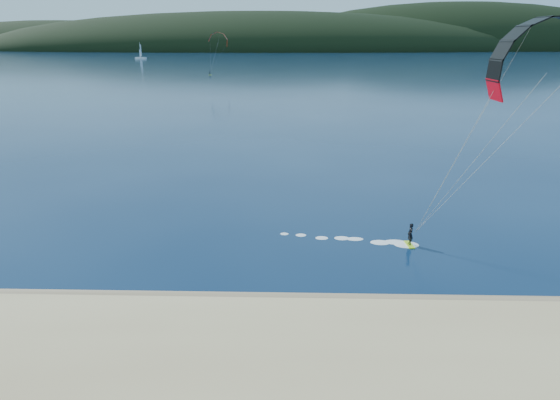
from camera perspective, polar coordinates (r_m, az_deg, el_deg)
ground at (r=26.76m, az=-7.67°, el=-17.24°), size 1800.00×1800.00×0.00m
wet_sand at (r=30.44m, az=-6.35°, el=-12.20°), size 220.00×2.50×0.10m
headland at (r=766.77m, az=1.32°, el=17.64°), size 1200.00×310.00×140.00m
kitesurfer_near at (r=35.18m, az=28.58°, el=12.42°), size 21.09×6.79×16.80m
kitesurfer_far at (r=221.64m, az=-7.48°, el=18.30°), size 10.51×7.71×17.52m
sailboat at (r=433.83m, az=-16.45°, el=16.15°), size 9.19×6.09×13.44m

